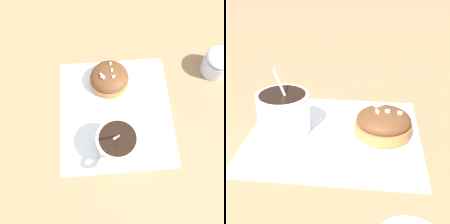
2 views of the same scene
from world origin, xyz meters
TOP-DOWN VIEW (x-y plane):
  - ground_plane at (0.00, 0.00)m, footprint 3.00×3.00m
  - paper_napkin at (0.00, 0.00)m, footprint 0.28×0.26m
  - coffee_cup at (0.08, -0.01)m, footprint 0.09×0.09m
  - frosted_pastry at (-0.07, -0.00)m, footprint 0.09×0.09m
  - sugar_bowl at (-0.07, 0.24)m, footprint 0.07×0.07m

SIDE VIEW (x-z plane):
  - ground_plane at x=0.00m, z-range 0.00..0.00m
  - paper_napkin at x=0.00m, z-range 0.00..0.00m
  - frosted_pastry at x=-0.07m, z-range 0.00..0.04m
  - sugar_bowl at x=-0.07m, z-range 0.00..0.06m
  - coffee_cup at x=0.08m, z-range -0.01..0.08m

